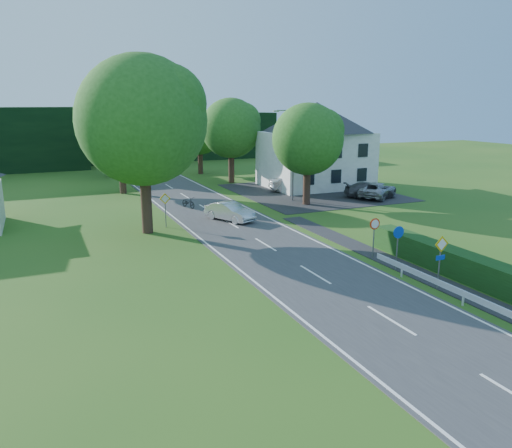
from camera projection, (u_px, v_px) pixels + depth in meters
name	position (u px, v px, depth m)	size (l,w,h in m)	color
road	(253.00, 237.00, 32.51)	(7.00, 80.00, 0.04)	#363638
parking_pad	(312.00, 192.00, 48.77)	(14.00, 16.00, 0.04)	black
line_edge_left	(205.00, 242.00, 31.23)	(0.12, 80.00, 0.01)	white
line_edge_right	(297.00, 232.00, 33.78)	(0.12, 80.00, 0.01)	white
line_centre	(253.00, 237.00, 32.50)	(0.12, 80.00, 0.01)	white
tree_main	(143.00, 146.00, 32.34)	(9.40, 9.40, 11.64)	#225318
tree_left_far	(121.00, 149.00, 47.31)	(7.00, 7.00, 8.58)	#225318
tree_right_far	(231.00, 141.00, 53.74)	(7.40, 7.40, 9.09)	#225318
tree_left_back	(109.00, 142.00, 58.24)	(6.60, 6.60, 8.07)	#225318
tree_right_back	(200.00, 143.00, 60.64)	(6.20, 6.20, 7.56)	#225318
tree_right_mid	(307.00, 155.00, 41.94)	(7.00, 7.00, 8.58)	#225318
treeline_right	(181.00, 137.00, 75.71)	(30.00, 5.00, 7.00)	black
house_white	(316.00, 144.00, 51.18)	(10.60, 8.40, 8.60)	silver
streetlight	(292.00, 151.00, 43.50)	(2.03, 0.18, 8.00)	slate
sign_priority_right	(441.00, 252.00, 23.09)	(0.78, 0.09, 2.59)	slate
sign_roundabout	(398.00, 239.00, 25.79)	(0.64, 0.08, 2.37)	slate
sign_speed_limit	(374.00, 229.00, 27.53)	(0.64, 0.11, 2.37)	slate
sign_priority_left	(165.00, 203.00, 34.77)	(0.78, 0.09, 2.44)	slate
moving_car	(230.00, 211.00, 36.86)	(1.43, 4.11, 1.35)	silver
motorcycle	(188.00, 202.00, 41.42)	(0.60, 1.73, 0.91)	black
parked_car_silver_a	(294.00, 183.00, 49.13)	(1.69, 4.83, 1.59)	#A4A5A9
parked_car_grey	(370.00, 190.00, 45.93)	(1.90, 4.68, 1.36)	#444348
parked_car_silver_b	(378.00, 190.00, 45.71)	(2.32, 5.04, 1.40)	#A2A0A7
parasol	(306.00, 179.00, 50.45)	(2.16, 2.20, 1.98)	red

